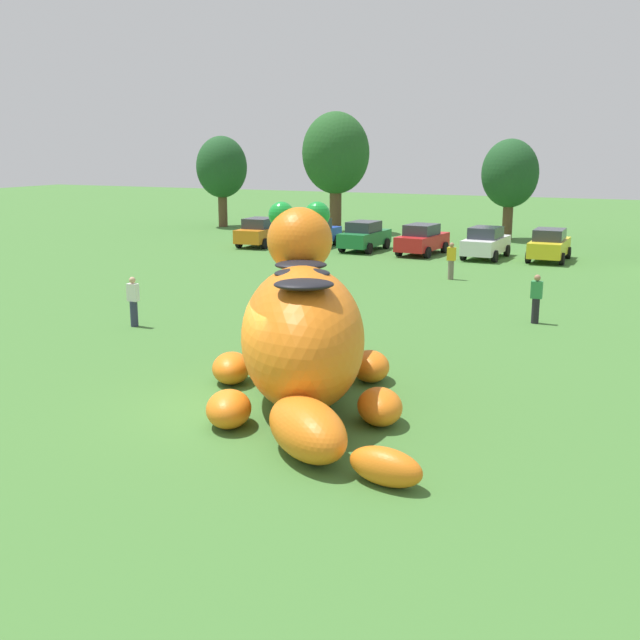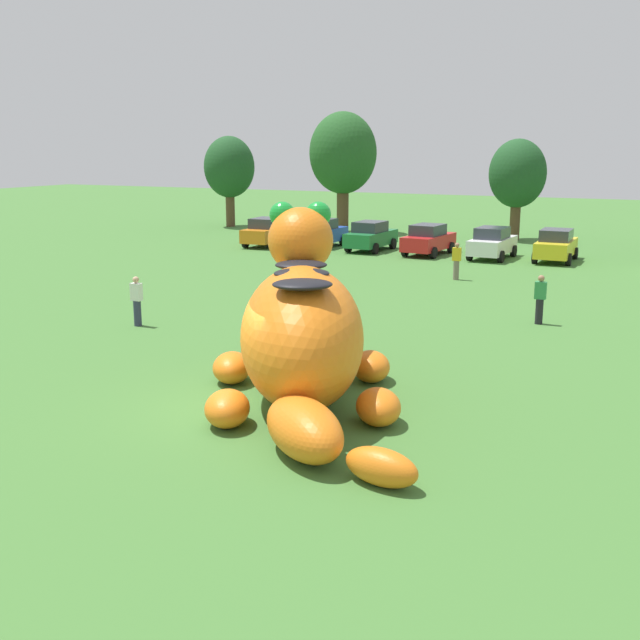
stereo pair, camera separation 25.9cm
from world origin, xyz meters
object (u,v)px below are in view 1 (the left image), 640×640
Objects in this scene: car_blue at (315,233)px; spectator_far_side at (536,299)px; car_orange at (260,232)px; spectator_by_cars at (451,261)px; car_yellow at (549,245)px; spectator_mid_field at (133,302)px; giant_inflatable_creature at (303,334)px; car_white at (486,243)px; spectator_near_inflatable at (296,324)px; car_green at (364,236)px; car_red at (422,239)px.

spectator_far_side is at bearing -44.54° from car_blue.
car_blue reaches higher than spectator_far_side.
car_orange reaches higher than spectator_by_cars.
car_yellow is 2.40× the size of spectator_mid_field.
car_white is at bearing 93.18° from giant_inflatable_creature.
spectator_near_inflatable and spectator_by_cars have the same top height.
car_orange is 17.06m from car_yellow.
car_blue is at bearing 177.99° from car_white.
car_blue is at bearing 177.07° from car_green.
spectator_mid_field is at bearing -118.10° from spectator_by_cars.
car_red is 21.44m from spectator_mid_field.
car_red is at bearing -176.29° from car_yellow.
car_blue is (-11.92, 26.25, -0.82)m from giant_inflatable_creature.
car_orange is 3.37m from car_blue.
spectator_by_cars is (3.68, -7.41, -0.01)m from car_red.
car_white is 2.45× the size of spectator_mid_field.
car_white is at bearing -2.01° from car_blue.
spectator_mid_field and spectator_by_cars have the same top height.
spectator_far_side is (18.85, -14.51, -0.01)m from car_orange.
giant_inflatable_creature is at bearing -59.15° from car_orange.
spectator_mid_field is at bearing -108.94° from car_white.
car_blue is at bearing 113.62° from spectator_near_inflatable.
car_blue is at bearing 114.42° from giant_inflatable_creature.
car_red is (10.14, 0.45, 0.00)m from car_orange.
spectator_by_cars is (0.86, 14.37, 0.00)m from spectator_near_inflatable.
car_green is at bearing 133.57° from spectator_by_cars.
car_green is (-8.62, 26.08, -0.82)m from giant_inflatable_creature.
giant_inflatable_creature is 1.85× the size of car_orange.
giant_inflatable_creature is 4.53× the size of spectator_far_side.
car_green is (3.30, -0.17, 0.00)m from car_blue.
spectator_far_side is at bearing 71.39° from giant_inflatable_creature.
car_orange is 1.00× the size of car_white.
giant_inflatable_creature reaches higher than spectator_near_inflatable.
car_orange reaches higher than spectator_far_side.
car_green is at bearing 5.80° from car_orange.
car_yellow is 24.02m from spectator_mid_field.
spectator_near_inflatable is (6.39, -21.99, -0.01)m from car_green.
car_red is (6.87, -0.38, 0.00)m from car_blue.
giant_inflatable_creature reaches higher than car_orange.
car_orange and car_green have the same top height.
car_green is 2.45× the size of spectator_near_inflatable.
spectator_by_cars is (0.07, -7.42, -0.01)m from car_white.
car_red is 3.61m from car_white.
spectator_far_side is (5.90, 6.82, 0.00)m from spectator_near_inflatable.
spectator_mid_field is (3.22, -21.51, -0.01)m from car_blue.
giant_inflatable_creature is 27.48m from car_green.
car_blue is 21.75m from spectator_mid_field.
giant_inflatable_creature is 26.39m from car_yellow.
spectator_far_side is (12.37, 6.17, 0.00)m from spectator_mid_field.
spectator_far_side is (8.72, -14.96, -0.01)m from car_red.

